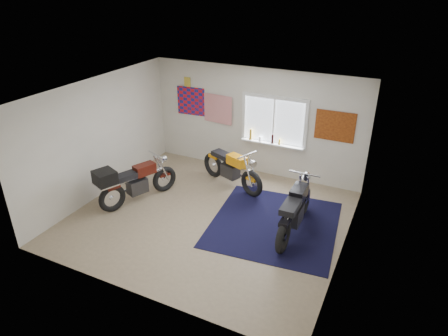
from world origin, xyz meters
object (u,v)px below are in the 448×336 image
at_px(navy_rug, 274,224).
at_px(maroon_tourer, 132,182).
at_px(black_chrome_bike, 295,211).
at_px(yellow_triumph, 231,169).

bearing_deg(navy_rug, maroon_tourer, -169.98).
bearing_deg(black_chrome_bike, navy_rug, 80.58).
bearing_deg(black_chrome_bike, maroon_tourer, 97.57).
distance_m(black_chrome_bike, maroon_tourer, 3.59).
xyz_separation_m(navy_rug, yellow_triumph, (-1.51, 1.14, 0.43)).
distance_m(yellow_triumph, maroon_tourer, 2.36).
bearing_deg(yellow_triumph, navy_rug, -15.57).
relative_size(navy_rug, black_chrome_bike, 1.25).
xyz_separation_m(navy_rug, maroon_tourer, (-3.14, -0.55, 0.52)).
relative_size(navy_rug, maroon_tourer, 1.36).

